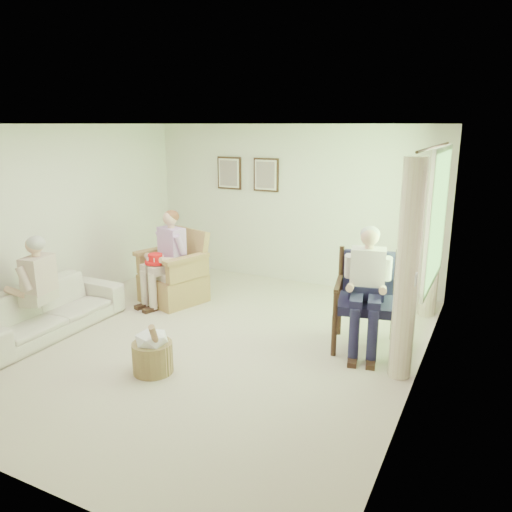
% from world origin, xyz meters
% --- Properties ---
extents(floor, '(5.50, 5.50, 0.00)m').
position_xyz_m(floor, '(0.00, 0.00, 0.00)').
color(floor, beige).
rests_on(floor, ground).
extents(back_wall, '(5.00, 0.04, 2.60)m').
position_xyz_m(back_wall, '(0.00, 2.75, 1.30)').
color(back_wall, silver).
rests_on(back_wall, ground).
extents(left_wall, '(0.04, 5.50, 2.60)m').
position_xyz_m(left_wall, '(-2.50, 0.00, 1.30)').
color(left_wall, silver).
rests_on(left_wall, ground).
extents(right_wall, '(0.04, 5.50, 2.60)m').
position_xyz_m(right_wall, '(2.50, 0.00, 1.30)').
color(right_wall, silver).
rests_on(right_wall, ground).
extents(ceiling, '(5.00, 5.50, 0.02)m').
position_xyz_m(ceiling, '(0.00, 0.00, 2.60)').
color(ceiling, white).
rests_on(ceiling, back_wall).
extents(window, '(0.13, 2.50, 1.63)m').
position_xyz_m(window, '(2.46, 1.20, 1.58)').
color(window, '#2D6B23').
rests_on(window, right_wall).
extents(curtain_left, '(0.34, 0.34, 2.30)m').
position_xyz_m(curtain_left, '(2.33, 0.22, 1.15)').
color(curtain_left, beige).
rests_on(curtain_left, ground).
extents(curtain_right, '(0.34, 0.34, 2.30)m').
position_xyz_m(curtain_right, '(2.33, 2.18, 1.15)').
color(curtain_right, beige).
rests_on(curtain_right, ground).
extents(framed_print_left, '(0.45, 0.05, 0.55)m').
position_xyz_m(framed_print_left, '(-1.15, 2.71, 1.78)').
color(framed_print_left, '#382114').
rests_on(framed_print_left, back_wall).
extents(framed_print_right, '(0.45, 0.05, 0.55)m').
position_xyz_m(framed_print_right, '(-0.45, 2.71, 1.78)').
color(framed_print_right, '#382114').
rests_on(framed_print_right, back_wall).
extents(wicker_armchair, '(0.84, 0.83, 1.07)m').
position_xyz_m(wicker_armchair, '(-1.17, 1.04, 0.34)').
color(wicker_armchair, tan).
rests_on(wicker_armchair, ground).
extents(wood_armchair, '(0.73, 0.68, 1.12)m').
position_xyz_m(wood_armchair, '(1.82, 0.80, 0.61)').
color(wood_armchair, black).
rests_on(wood_armchair, ground).
extents(sofa, '(2.05, 0.80, 0.60)m').
position_xyz_m(sofa, '(-1.95, -0.66, 0.30)').
color(sofa, silver).
rests_on(sofa, ground).
extents(person_wicker, '(0.40, 0.63, 1.36)m').
position_xyz_m(person_wicker, '(-1.17, 0.90, 0.80)').
color(person_wicker, beige).
rests_on(person_wicker, ground).
extents(person_dark, '(0.40, 0.62, 1.45)m').
position_xyz_m(person_dark, '(1.82, 0.61, 0.87)').
color(person_dark, '#1B1A3A').
rests_on(person_dark, ground).
extents(person_sofa, '(0.42, 0.63, 1.26)m').
position_xyz_m(person_sofa, '(-1.95, -0.80, 0.72)').
color(person_sofa, '#C2B59C').
rests_on(person_sofa, ground).
extents(red_hat, '(0.30, 0.30, 0.14)m').
position_xyz_m(red_hat, '(-1.25, 0.71, 0.71)').
color(red_hat, red).
rests_on(red_hat, person_wicker).
extents(hatbox, '(0.44, 0.44, 0.64)m').
position_xyz_m(hatbox, '(-0.06, -0.93, 0.25)').
color(hatbox, tan).
rests_on(hatbox, ground).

